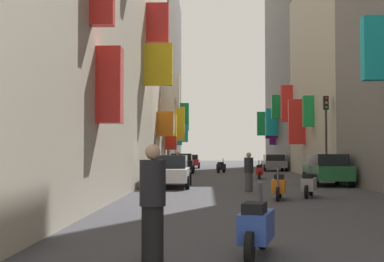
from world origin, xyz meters
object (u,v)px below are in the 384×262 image
(pedestrian_crossing, at_px, (249,172))
(pedestrian_near_left, at_px, (178,167))
(parked_car_green, at_px, (327,169))
(scooter_black, at_px, (221,167))
(parked_car_red, at_px, (191,161))
(scooter_orange, at_px, (279,186))
(scooter_red, at_px, (259,171))
(parked_car_black, at_px, (182,163))
(traffic_light_near_corner, at_px, (326,124))
(parked_car_white, at_px, (170,170))
(scooter_blue, at_px, (256,226))
(pedestrian_near_right, at_px, (153,204))
(parked_car_grey, at_px, (274,162))
(scooter_silver, at_px, (309,184))

(pedestrian_crossing, height_order, pedestrian_near_left, pedestrian_near_left)
(parked_car_green, bearing_deg, scooter_black, 107.14)
(parked_car_red, distance_m, scooter_orange, 36.33)
(scooter_red, xyz_separation_m, pedestrian_near_left, (-4.78, -3.97, 0.38))
(parked_car_black, xyz_separation_m, scooter_orange, (4.42, -23.00, -0.33))
(scooter_red, bearing_deg, traffic_light_near_corner, -44.73)
(scooter_black, xyz_separation_m, scooter_red, (2.08, -9.16, -0.00))
(parked_car_white, relative_size, scooter_black, 2.49)
(parked_car_black, relative_size, scooter_black, 2.42)
(scooter_orange, bearing_deg, traffic_light_near_corner, 69.54)
(pedestrian_near_left, bearing_deg, parked_car_red, 90.18)
(scooter_blue, relative_size, pedestrian_crossing, 1.12)
(parked_car_green, bearing_deg, pedestrian_crossing, -134.10)
(parked_car_red, height_order, scooter_red, parked_car_red)
(parked_car_white, height_order, pedestrian_near_right, pedestrian_near_right)
(pedestrian_crossing, relative_size, pedestrian_near_right, 0.93)
(parked_car_grey, distance_m, parked_car_red, 11.02)
(parked_car_white, bearing_deg, scooter_blue, -81.29)
(pedestrian_crossing, bearing_deg, pedestrian_near_left, 116.23)
(parked_car_black, distance_m, scooter_silver, 22.75)
(scooter_orange, xyz_separation_m, traffic_light_near_corner, (4.08, 10.94, 2.71))
(parked_car_grey, relative_size, pedestrian_crossing, 2.44)
(parked_car_red, bearing_deg, parked_car_white, -90.12)
(parked_car_red, relative_size, pedestrian_near_right, 2.39)
(traffic_light_near_corner, bearing_deg, parked_car_green, -101.95)
(parked_car_grey, height_order, pedestrian_crossing, pedestrian_crossing)
(parked_car_grey, xyz_separation_m, scooter_black, (-4.70, -4.60, -0.29))
(pedestrian_near_right, bearing_deg, scooter_black, 86.79)
(scooter_blue, bearing_deg, parked_car_green, 73.92)
(pedestrian_near_right, bearing_deg, parked_car_white, 93.17)
(parked_car_grey, xyz_separation_m, parked_car_black, (-7.78, -5.01, 0.05))
(scooter_orange, bearing_deg, parked_car_red, 96.52)
(parked_car_white, bearing_deg, scooter_orange, -56.68)
(scooter_silver, bearing_deg, parked_car_white, 134.84)
(parked_car_black, bearing_deg, pedestrian_near_right, -88.00)
(scooter_black, relative_size, pedestrian_near_right, 1.00)
(scooter_black, xyz_separation_m, pedestrian_near_right, (-1.90, -33.96, 0.41))
(scooter_silver, relative_size, pedestrian_near_right, 1.03)
(parked_car_green, relative_size, pedestrian_near_left, 2.47)
(parked_car_white, distance_m, pedestrian_near_left, 3.92)
(parked_car_grey, height_order, pedestrian_near_right, pedestrian_near_right)
(pedestrian_near_left, relative_size, traffic_light_near_corner, 0.36)
(parked_car_white, bearing_deg, parked_car_grey, 70.78)
(parked_car_red, height_order, parked_car_green, parked_car_green)
(parked_car_green, distance_m, scooter_blue, 18.54)
(scooter_blue, relative_size, traffic_light_near_corner, 0.38)
(parked_car_green, bearing_deg, parked_car_white, -168.58)
(pedestrian_crossing, distance_m, pedestrian_near_right, 14.36)
(pedestrian_near_right, bearing_deg, scooter_orange, 72.89)
(parked_car_grey, height_order, parked_car_red, parked_car_grey)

